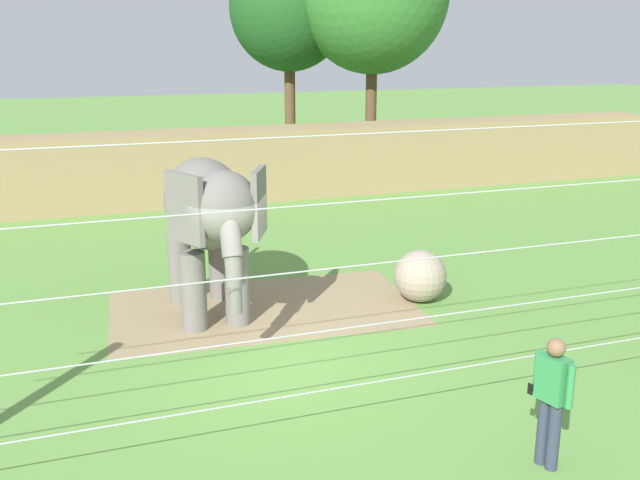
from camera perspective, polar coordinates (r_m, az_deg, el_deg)
name	(u,v)px	position (r m, az deg, el deg)	size (l,w,h in m)	color
ground_plane	(277,359)	(11.97, -3.40, -9.35)	(120.00, 120.00, 0.00)	#609342
dirt_patch	(264,308)	(14.13, -4.41, -5.37)	(5.81, 3.38, 0.01)	#937F5B
embankment_wall	(167,169)	(23.30, -11.99, 5.52)	(36.00, 1.80, 2.27)	#997F56
elephant	(208,214)	(13.17, -8.80, 2.04)	(1.72, 4.08, 3.02)	slate
enrichment_ball	(420,276)	(14.45, 7.89, -2.82)	(1.04, 1.04, 1.04)	gray
cable_fence	(335,289)	(8.86, 1.18, -3.91)	(12.70, 0.23, 4.13)	brown
zookeeper	(552,397)	(9.22, 17.78, -11.68)	(0.31, 0.58, 1.67)	#33384C
tree_left_of_centre	(289,8)	(30.26, -2.46, 17.75)	(4.75, 4.75, 8.76)	brown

